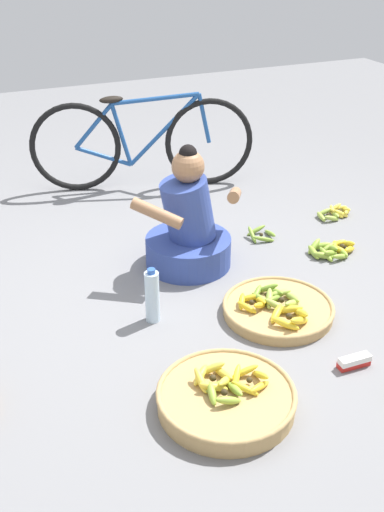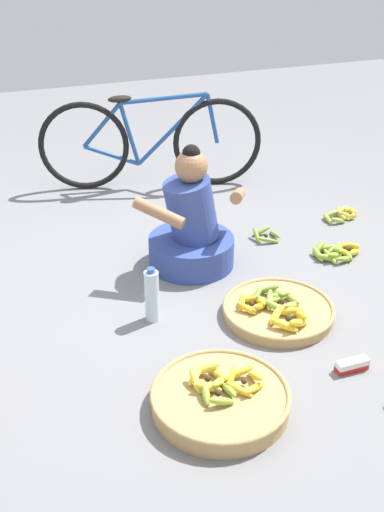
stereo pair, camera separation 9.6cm
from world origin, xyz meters
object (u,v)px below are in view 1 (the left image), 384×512
(vendor_woman_front, at_px, (189,229))
(packet_carton_stack, at_px, (354,362))
(loose_bananas_front_center, at_px, (335,213))
(banana_basket_mid_right, at_px, (278,308))
(loose_bananas_near_bicycle, at_px, (331,250))
(loose_bananas_back_center, at_px, (261,234))
(bicycle_leaning, at_px, (143,143))
(banana_basket_front_right, at_px, (226,397))
(water_bottle, at_px, (152,296))

(vendor_woman_front, bearing_deg, packet_carton_stack, -74.37)
(loose_bananas_front_center, bearing_deg, banana_basket_mid_right, -137.21)
(loose_bananas_near_bicycle, relative_size, packet_carton_stack, 2.03)
(banana_basket_mid_right, distance_m, loose_bananas_back_center, 0.90)
(banana_basket_mid_right, xyz_separation_m, loose_bananas_back_center, (0.35, 0.83, -0.01))
(bicycle_leaning, distance_m, packet_carton_stack, 2.53)
(banana_basket_front_right, height_order, loose_bananas_front_center, banana_basket_front_right)
(banana_basket_mid_right, relative_size, water_bottle, 1.93)
(vendor_woman_front, xyz_separation_m, loose_bananas_back_center, (0.58, 0.14, -0.22))
(loose_bananas_back_center, bearing_deg, loose_bananas_front_center, 8.12)
(loose_bananas_back_center, bearing_deg, packet_carton_stack, -99.77)
(bicycle_leaning, bearing_deg, water_bottle, -107.72)
(packet_carton_stack, bearing_deg, water_bottle, 135.19)
(banana_basket_front_right, height_order, water_bottle, water_bottle)
(loose_bananas_back_center, height_order, water_bottle, water_bottle)
(bicycle_leaning, height_order, loose_bananas_front_center, bicycle_leaning)
(loose_bananas_back_center, bearing_deg, loose_bananas_near_bicycle, -50.22)
(bicycle_leaning, relative_size, loose_bananas_front_center, 5.89)
(vendor_woman_front, distance_m, loose_bananas_back_center, 0.63)
(banana_basket_mid_right, bearing_deg, loose_bananas_back_center, 67.31)
(vendor_woman_front, relative_size, banana_basket_front_right, 1.25)
(banana_basket_front_right, relative_size, loose_bananas_back_center, 3.41)
(bicycle_leaning, xyz_separation_m, loose_bananas_front_center, (1.07, -1.05, -0.33))
(vendor_woman_front, distance_m, loose_bananas_near_bicycle, 0.94)
(banana_basket_mid_right, bearing_deg, loose_bananas_near_bicycle, 35.34)
(banana_basket_front_right, height_order, packet_carton_stack, banana_basket_front_right)
(banana_basket_front_right, bearing_deg, packet_carton_stack, 0.71)
(banana_basket_front_right, distance_m, loose_bananas_near_bicycle, 1.58)
(water_bottle, xyz_separation_m, packet_carton_stack, (0.75, -0.74, -0.12))
(vendor_woman_front, height_order, water_bottle, vendor_woman_front)
(loose_bananas_back_center, distance_m, packet_carton_stack, 1.38)
(vendor_woman_front, height_order, packet_carton_stack, vendor_woman_front)
(loose_bananas_near_bicycle, xyz_separation_m, water_bottle, (-1.29, -0.25, 0.12))
(bicycle_leaning, height_order, packet_carton_stack, bicycle_leaning)
(banana_basket_mid_right, bearing_deg, loose_bananas_front_center, 42.79)
(loose_bananas_near_bicycle, xyz_separation_m, loose_bananas_back_center, (-0.31, 0.37, -0.00))
(vendor_woman_front, distance_m, banana_basket_front_right, 1.29)
(packet_carton_stack, bearing_deg, vendor_woman_front, 105.63)
(vendor_woman_front, bearing_deg, bicycle_leaning, 83.06)
(bicycle_leaning, relative_size, loose_bananas_near_bicycle, 4.98)
(banana_basket_front_right, bearing_deg, vendor_woman_front, 74.61)
(bicycle_leaning, distance_m, loose_bananas_front_center, 1.54)
(loose_bananas_near_bicycle, distance_m, loose_bananas_front_center, 0.58)
(bicycle_leaning, bearing_deg, loose_bananas_front_center, -44.44)
(vendor_woman_front, distance_m, water_bottle, 0.63)
(water_bottle, relative_size, packet_carton_stack, 1.91)
(banana_basket_front_right, distance_m, banana_basket_mid_right, 0.78)
(water_bottle, bearing_deg, packet_carton_stack, -44.81)
(banana_basket_mid_right, bearing_deg, banana_basket_front_right, -136.65)
(bicycle_leaning, xyz_separation_m, loose_bananas_near_bicycle, (0.73, -1.51, -0.33))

